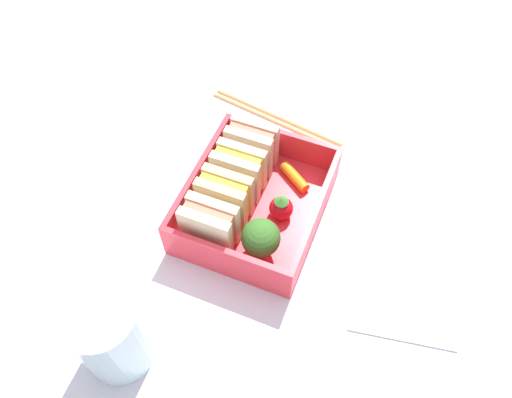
{
  "coord_description": "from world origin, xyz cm",
  "views": [
    {
      "loc": [
        -28.2,
        -11.26,
        47.19
      ],
      "look_at": [
        0.0,
        0.0,
        2.7
      ],
      "focal_mm": 35.0,
      "sensor_mm": 36.0,
      "label": 1
    }
  ],
  "objects_px": {
    "sandwich_center_left": "(225,197)",
    "sandwich_left": "(210,226)",
    "drinking_glass": "(111,335)",
    "sandwich_center_right": "(252,146)",
    "strawberry_far_left": "(281,209)",
    "sandwich_center": "(239,171)",
    "folded_napkin": "(405,286)",
    "carrot_stick_far_left": "(295,177)",
    "chopstick_pair": "(276,117)",
    "broccoli_floret": "(261,238)"
  },
  "relations": [
    {
      "from": "sandwich_center",
      "to": "drinking_glass",
      "type": "bearing_deg",
      "value": 171.54
    },
    {
      "from": "sandwich_center",
      "to": "folded_napkin",
      "type": "xyz_separation_m",
      "value": [
        -0.05,
        -0.2,
        -0.04
      ]
    },
    {
      "from": "strawberry_far_left",
      "to": "chopstick_pair",
      "type": "height_order",
      "value": "strawberry_far_left"
    },
    {
      "from": "carrot_stick_far_left",
      "to": "drinking_glass",
      "type": "xyz_separation_m",
      "value": [
        -0.24,
        0.09,
        0.03
      ]
    },
    {
      "from": "broccoli_floret",
      "to": "folded_napkin",
      "type": "relative_size",
      "value": 0.42
    },
    {
      "from": "sandwich_left",
      "to": "sandwich_center_right",
      "type": "distance_m",
      "value": 0.11
    },
    {
      "from": "sandwich_center_right",
      "to": "strawberry_far_left",
      "type": "xyz_separation_m",
      "value": [
        -0.06,
        -0.06,
        -0.01
      ]
    },
    {
      "from": "sandwich_center",
      "to": "folded_napkin",
      "type": "relative_size",
      "value": 0.5
    },
    {
      "from": "strawberry_far_left",
      "to": "sandwich_center",
      "type": "bearing_deg",
      "value": 70.59
    },
    {
      "from": "sandwich_center_right",
      "to": "carrot_stick_far_left",
      "type": "xyz_separation_m",
      "value": [
        -0.01,
        -0.05,
        -0.02
      ]
    },
    {
      "from": "broccoli_floret",
      "to": "sandwich_left",
      "type": "bearing_deg",
      "value": 96.19
    },
    {
      "from": "chopstick_pair",
      "to": "sandwich_center",
      "type": "bearing_deg",
      "value": -179.29
    },
    {
      "from": "drinking_glass",
      "to": "folded_napkin",
      "type": "relative_size",
      "value": 0.81
    },
    {
      "from": "sandwich_center",
      "to": "broccoli_floret",
      "type": "height_order",
      "value": "sandwich_center"
    },
    {
      "from": "sandwich_left",
      "to": "sandwich_center_right",
      "type": "xyz_separation_m",
      "value": [
        0.11,
        0.0,
        0.0
      ]
    },
    {
      "from": "sandwich_left",
      "to": "drinking_glass",
      "type": "bearing_deg",
      "value": 167.01
    },
    {
      "from": "strawberry_far_left",
      "to": "chopstick_pair",
      "type": "distance_m",
      "value": 0.16
    },
    {
      "from": "sandwich_center_left",
      "to": "drinking_glass",
      "type": "relative_size",
      "value": 0.62
    },
    {
      "from": "sandwich_left",
      "to": "chopstick_pair",
      "type": "height_order",
      "value": "sandwich_left"
    },
    {
      "from": "sandwich_left",
      "to": "broccoli_floret",
      "type": "bearing_deg",
      "value": -83.81
    },
    {
      "from": "sandwich_center_right",
      "to": "drinking_glass",
      "type": "bearing_deg",
      "value": 172.8
    },
    {
      "from": "sandwich_center_left",
      "to": "sandwich_center_right",
      "type": "height_order",
      "value": "same"
    },
    {
      "from": "sandwich_center_left",
      "to": "carrot_stick_far_left",
      "type": "bearing_deg",
      "value": -38.53
    },
    {
      "from": "strawberry_far_left",
      "to": "carrot_stick_far_left",
      "type": "xyz_separation_m",
      "value": [
        0.05,
        0.0,
        -0.01
      ]
    },
    {
      "from": "sandwich_center_left",
      "to": "folded_napkin",
      "type": "bearing_deg",
      "value": -92.37
    },
    {
      "from": "sandwich_center",
      "to": "drinking_glass",
      "type": "xyz_separation_m",
      "value": [
        -0.21,
        0.03,
        0.01
      ]
    },
    {
      "from": "sandwich_center_left",
      "to": "sandwich_left",
      "type": "bearing_deg",
      "value": 180.0
    },
    {
      "from": "sandwich_left",
      "to": "folded_napkin",
      "type": "xyz_separation_m",
      "value": [
        0.03,
        -0.2,
        -0.04
      ]
    },
    {
      "from": "sandwich_center_right",
      "to": "chopstick_pair",
      "type": "bearing_deg",
      "value": 1.01
    },
    {
      "from": "strawberry_far_left",
      "to": "carrot_stick_far_left",
      "type": "bearing_deg",
      "value": 1.95
    },
    {
      "from": "drinking_glass",
      "to": "folded_napkin",
      "type": "height_order",
      "value": "drinking_glass"
    },
    {
      "from": "sandwich_left",
      "to": "sandwich_center_left",
      "type": "distance_m",
      "value": 0.04
    },
    {
      "from": "sandwich_center",
      "to": "sandwich_left",
      "type": "bearing_deg",
      "value": 180.0
    },
    {
      "from": "strawberry_far_left",
      "to": "folded_napkin",
      "type": "distance_m",
      "value": 0.15
    },
    {
      "from": "sandwich_center",
      "to": "carrot_stick_far_left",
      "type": "bearing_deg",
      "value": -60.33
    },
    {
      "from": "sandwich_center",
      "to": "chopstick_pair",
      "type": "bearing_deg",
      "value": 0.71
    },
    {
      "from": "broccoli_floret",
      "to": "strawberry_far_left",
      "type": "bearing_deg",
      "value": -4.2
    },
    {
      "from": "broccoli_floret",
      "to": "drinking_glass",
      "type": "distance_m",
      "value": 0.17
    },
    {
      "from": "drinking_glass",
      "to": "sandwich_center_right",
      "type": "bearing_deg",
      "value": -7.2
    },
    {
      "from": "sandwich_left",
      "to": "strawberry_far_left",
      "type": "xyz_separation_m",
      "value": [
        0.06,
        -0.06,
        -0.01
      ]
    },
    {
      "from": "folded_napkin",
      "to": "drinking_glass",
      "type": "bearing_deg",
      "value": 125.35
    },
    {
      "from": "chopstick_pair",
      "to": "strawberry_far_left",
      "type": "bearing_deg",
      "value": -157.95
    },
    {
      "from": "chopstick_pair",
      "to": "folded_napkin",
      "type": "height_order",
      "value": "chopstick_pair"
    },
    {
      "from": "sandwich_center_right",
      "to": "folded_napkin",
      "type": "bearing_deg",
      "value": -112.48
    },
    {
      "from": "strawberry_far_left",
      "to": "drinking_glass",
      "type": "xyz_separation_m",
      "value": [
        -0.19,
        0.09,
        0.02
      ]
    },
    {
      "from": "strawberry_far_left",
      "to": "folded_napkin",
      "type": "bearing_deg",
      "value": -100.15
    },
    {
      "from": "sandwich_left",
      "to": "sandwich_center",
      "type": "relative_size",
      "value": 1.0
    },
    {
      "from": "folded_napkin",
      "to": "chopstick_pair",
      "type": "bearing_deg",
      "value": 50.22
    },
    {
      "from": "chopstick_pair",
      "to": "broccoli_floret",
      "type": "bearing_deg",
      "value": -164.24
    },
    {
      "from": "sandwich_left",
      "to": "folded_napkin",
      "type": "distance_m",
      "value": 0.21
    }
  ]
}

